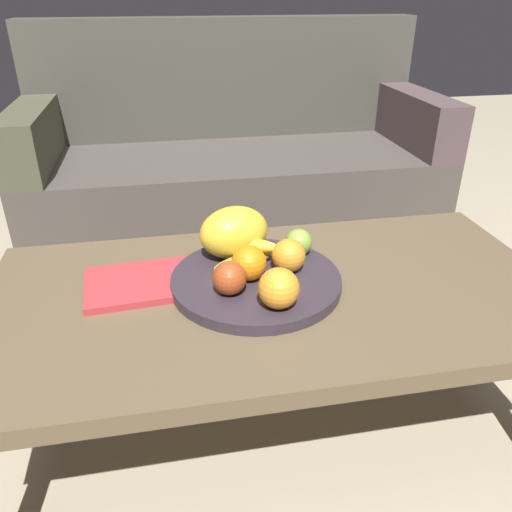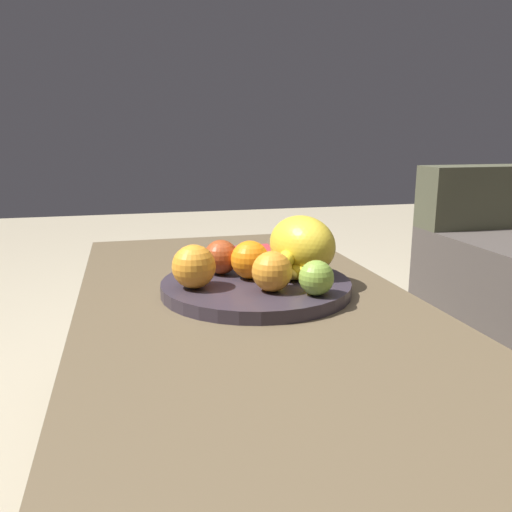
% 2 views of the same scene
% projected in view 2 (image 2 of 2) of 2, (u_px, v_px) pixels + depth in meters
% --- Properties ---
extents(ground_plane, '(8.00, 8.00, 0.00)m').
position_uv_depth(ground_plane, '(250.00, 490.00, 1.11)').
color(ground_plane, tan).
extents(coffee_table, '(1.26, 0.64, 0.42)m').
position_uv_depth(coffee_table, '(249.00, 320.00, 1.02)').
color(coffee_table, brown).
rests_on(coffee_table, ground_plane).
extents(fruit_bowl, '(0.38, 0.38, 0.03)m').
position_uv_depth(fruit_bowl, '(256.00, 286.00, 1.05)').
color(fruit_bowl, '#322A33').
rests_on(fruit_bowl, coffee_table).
extents(melon_large_front, '(0.19, 0.16, 0.12)m').
position_uv_depth(melon_large_front, '(302.00, 245.00, 1.09)').
color(melon_large_front, yellow).
rests_on(melon_large_front, fruit_bowl).
extents(orange_front, '(0.08, 0.08, 0.08)m').
position_uv_depth(orange_front, '(194.00, 267.00, 0.99)').
color(orange_front, orange).
rests_on(orange_front, fruit_bowl).
extents(orange_left, '(0.08, 0.08, 0.08)m').
position_uv_depth(orange_left, '(250.00, 260.00, 1.05)').
color(orange_left, orange).
rests_on(orange_left, fruit_bowl).
extents(orange_right, '(0.08, 0.08, 0.08)m').
position_uv_depth(orange_right, '(272.00, 271.00, 0.97)').
color(orange_right, orange).
rests_on(orange_right, fruit_bowl).
extents(apple_front, '(0.06, 0.06, 0.06)m').
position_uv_depth(apple_front, '(316.00, 278.00, 0.95)').
color(apple_front, '#7FA43A').
rests_on(apple_front, fruit_bowl).
extents(apple_left, '(0.07, 0.07, 0.07)m').
position_uv_depth(apple_left, '(221.00, 257.00, 1.09)').
color(apple_left, '#A5411C').
rests_on(apple_left, fruit_bowl).
extents(banana_bunch, '(0.17, 0.12, 0.06)m').
position_uv_depth(banana_bunch, '(282.00, 265.00, 1.06)').
color(banana_bunch, gold).
rests_on(banana_bunch, fruit_bowl).
extents(magazine, '(0.26, 0.20, 0.02)m').
position_uv_depth(magazine, '(250.00, 259.00, 1.30)').
color(magazine, '#B83238').
rests_on(magazine, coffee_table).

